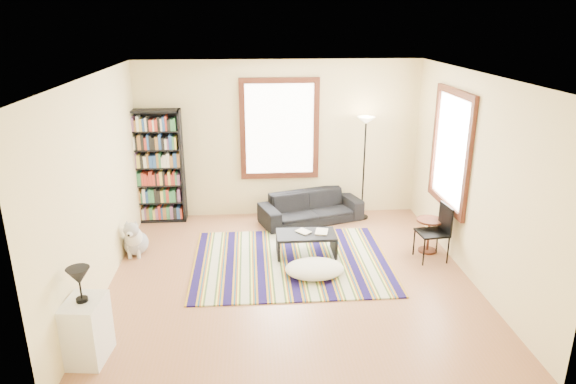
{
  "coord_description": "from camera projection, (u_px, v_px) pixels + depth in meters",
  "views": [
    {
      "loc": [
        -0.53,
        -6.44,
        3.5
      ],
      "look_at": [
        0.0,
        0.5,
        1.1
      ],
      "focal_mm": 32.0,
      "sensor_mm": 36.0,
      "label": 1
    }
  ],
  "objects": [
    {
      "name": "dog",
      "position": [
        135.0,
        236.0,
        7.87
      ],
      "size": [
        0.43,
        0.6,
        0.59
      ],
      "primitive_type": null,
      "rotation": [
        0.0,
        0.0,
        -0.02
      ],
      "color": "#BBBBBB",
      "rests_on": "floor"
    },
    {
      "name": "book_a",
      "position": [
        300.0,
        233.0,
        7.79
      ],
      "size": [
        0.27,
        0.27,
        0.02
      ],
      "primitive_type": "imported",
      "rotation": [
        0.0,
        0.0,
        0.69
      ],
      "color": "beige",
      "rests_on": "coffee_table"
    },
    {
      "name": "wall_left",
      "position": [
        94.0,
        187.0,
        6.61
      ],
      "size": [
        0.1,
        5.0,
        2.8
      ],
      "primitive_type": "cube",
      "color": "beige",
      "rests_on": "floor"
    },
    {
      "name": "side_table",
      "position": [
        428.0,
        235.0,
        7.95
      ],
      "size": [
        0.51,
        0.51,
        0.54
      ],
      "primitive_type": "cylinder",
      "rotation": [
        0.0,
        0.0,
        0.35
      ],
      "color": "#491D12",
      "rests_on": "floor"
    },
    {
      "name": "sofa",
      "position": [
        311.0,
        207.0,
        9.13
      ],
      "size": [
        1.22,
        1.93,
        0.52
      ],
      "primitive_type": "imported",
      "rotation": [
        0.0,
        0.0,
        0.31
      ],
      "color": "black",
      "rests_on": "floor"
    },
    {
      "name": "book_b",
      "position": [
        316.0,
        231.0,
        7.85
      ],
      "size": [
        0.24,
        0.29,
        0.02
      ],
      "primitive_type": "imported",
      "rotation": [
        0.0,
        0.0,
        -0.23
      ],
      "color": "beige",
      "rests_on": "coffee_table"
    },
    {
      "name": "rug",
      "position": [
        291.0,
        261.0,
        7.68
      ],
      "size": [
        2.9,
        2.32,
        0.02
      ],
      "primitive_type": "cube",
      "color": "#140D43",
      "rests_on": "floor"
    },
    {
      "name": "window_back",
      "position": [
        280.0,
        129.0,
        9.06
      ],
      "size": [
        1.2,
        0.06,
        1.6
      ],
      "primitive_type": "cube",
      "color": "white",
      "rests_on": "wall_back"
    },
    {
      "name": "floor",
      "position": [
        291.0,
        280.0,
        7.26
      ],
      "size": [
        5.0,
        5.0,
        0.1
      ],
      "primitive_type": "cube",
      "color": "#9D6547",
      "rests_on": "ground"
    },
    {
      "name": "ceiling",
      "position": [
        291.0,
        71.0,
        6.32
      ],
      "size": [
        5.0,
        5.0,
        0.1
      ],
      "primitive_type": "cube",
      "color": "white",
      "rests_on": "floor"
    },
    {
      "name": "wall_right",
      "position": [
        477.0,
        178.0,
        6.97
      ],
      "size": [
        0.1,
        5.0,
        2.8
      ],
      "primitive_type": "cube",
      "color": "beige",
      "rests_on": "floor"
    },
    {
      "name": "table_lamp",
      "position": [
        80.0,
        285.0,
        5.24
      ],
      "size": [
        0.3,
        0.3,
        0.38
      ],
      "primitive_type": null,
      "rotation": [
        0.0,
        0.0,
        -0.31
      ],
      "color": "black",
      "rests_on": "white_cabinet"
    },
    {
      "name": "floor_lamp",
      "position": [
        364.0,
        169.0,
        9.08
      ],
      "size": [
        0.38,
        0.38,
        1.86
      ],
      "primitive_type": null,
      "rotation": [
        0.0,
        0.0,
        -0.31
      ],
      "color": "black",
      "rests_on": "floor"
    },
    {
      "name": "white_cabinet",
      "position": [
        87.0,
        330.0,
        5.42
      ],
      "size": [
        0.44,
        0.54,
        0.7
      ],
      "primitive_type": "cube",
      "rotation": [
        0.0,
        0.0,
        -0.12
      ],
      "color": "white",
      "rests_on": "floor"
    },
    {
      "name": "bookshelf",
      "position": [
        158.0,
        167.0,
        8.95
      ],
      "size": [
        0.9,
        0.3,
        2.0
      ],
      "primitive_type": "cube",
      "color": "black",
      "rests_on": "floor"
    },
    {
      "name": "window_right",
      "position": [
        451.0,
        150.0,
        7.66
      ],
      "size": [
        0.06,
        1.2,
        1.6
      ],
      "primitive_type": "cube",
      "color": "white",
      "rests_on": "wall_right"
    },
    {
      "name": "wall_front",
      "position": [
        315.0,
        274.0,
        4.39
      ],
      "size": [
        5.0,
        0.1,
        2.8
      ],
      "primitive_type": "cube",
      "color": "beige",
      "rests_on": "floor"
    },
    {
      "name": "wall_back",
      "position": [
        279.0,
        139.0,
        9.2
      ],
      "size": [
        5.0,
        0.1,
        2.8
      ],
      "primitive_type": "cube",
      "color": "beige",
      "rests_on": "floor"
    },
    {
      "name": "floor_cushion",
      "position": [
        315.0,
        269.0,
        7.26
      ],
      "size": [
        0.99,
        0.85,
        0.21
      ],
      "primitive_type": "ellipsoid",
      "rotation": [
        0.0,
        0.0,
        0.3
      ],
      "color": "silver",
      "rests_on": "floor"
    },
    {
      "name": "coffee_table",
      "position": [
        306.0,
        244.0,
        7.85
      ],
      "size": [
        1.02,
        0.82,
        0.36
      ],
      "primitive_type": "cube",
      "rotation": [
        0.0,
        0.0,
        0.41
      ],
      "color": "black",
      "rests_on": "floor"
    },
    {
      "name": "folding_chair",
      "position": [
        432.0,
        233.0,
        7.65
      ],
      "size": [
        0.46,
        0.44,
        0.86
      ],
      "primitive_type": "cube",
      "rotation": [
        0.0,
        0.0,
        0.1
      ],
      "color": "black",
      "rests_on": "floor"
    }
  ]
}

